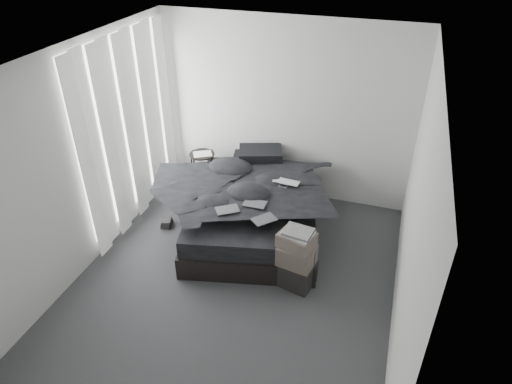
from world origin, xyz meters
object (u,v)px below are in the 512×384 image
(side_stand, at_px, (203,174))
(box_lower, at_px, (295,273))
(bed, at_px, (254,220))
(laptop, at_px, (285,179))

(side_stand, distance_m, box_lower, 2.32)
(bed, bearing_deg, box_lower, -59.97)
(bed, xyz_separation_m, side_stand, (-1.00, 0.62, 0.19))
(bed, bearing_deg, laptop, 7.50)
(side_stand, relative_size, box_lower, 1.61)
(bed, relative_size, side_stand, 3.18)
(box_lower, bearing_deg, side_stand, 140.61)
(side_stand, height_order, box_lower, side_stand)
(laptop, bearing_deg, box_lower, -62.31)
(box_lower, bearing_deg, laptop, 112.55)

